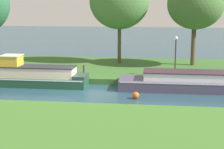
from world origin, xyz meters
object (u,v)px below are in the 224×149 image
object	(u,v)px
slate_barge	(193,82)
lamp_post	(176,51)
mooring_post_far	(4,69)
forest_narrowboat	(36,76)
mooring_post_near	(84,71)
willow_tree_centre	(119,1)
willow_tree_right	(196,4)
channel_buoy	(136,95)

from	to	relation	value
slate_barge	lamp_post	bearing A→B (deg)	113.27
mooring_post_far	forest_narrowboat	bearing A→B (deg)	-27.32
lamp_post	mooring_post_near	bearing A→B (deg)	-171.74
willow_tree_centre	mooring_post_far	size ratio (longest dim) A/B	9.45
willow_tree_right	channel_buoy	size ratio (longest dim) A/B	17.26
forest_narrowboat	lamp_post	world-z (taller)	lamp_post
slate_barge	mooring_post_near	size ratio (longest dim) A/B	11.29
slate_barge	mooring_post_far	xyz separation A→B (m)	(-13.38, 1.48, 0.28)
lamp_post	mooring_post_near	xyz separation A→B (m)	(-6.42, -0.93, -1.38)
slate_barge	lamp_post	distance (m)	3.11
forest_narrowboat	mooring_post_far	size ratio (longest dim) A/B	8.72
slate_barge	mooring_post_far	size ratio (longest dim) A/B	11.66
forest_narrowboat	willow_tree_right	bearing A→B (deg)	31.72
willow_tree_centre	channel_buoy	size ratio (longest dim) A/B	18.58
slate_barge	lamp_post	size ratio (longest dim) A/B	3.33
mooring_post_far	channel_buoy	world-z (taller)	mooring_post_far
forest_narrowboat	willow_tree_right	distance (m)	13.94
slate_barge	forest_narrowboat	distance (m)	10.51
slate_barge	mooring_post_near	distance (m)	7.61
mooring_post_near	mooring_post_far	bearing A→B (deg)	180.00
lamp_post	channel_buoy	distance (m)	5.93
lamp_post	channel_buoy	world-z (taller)	lamp_post
mooring_post_near	channel_buoy	bearing A→B (deg)	-45.93
willow_tree_centre	willow_tree_right	bearing A→B (deg)	-6.32
willow_tree_right	slate_barge	bearing A→B (deg)	-95.17
forest_narrowboat	lamp_post	bearing A→B (deg)	14.28
willow_tree_right	forest_narrowboat	bearing A→B (deg)	-148.28
willow_tree_right	channel_buoy	world-z (taller)	willow_tree_right
mooring_post_near	channel_buoy	world-z (taller)	mooring_post_near
slate_barge	forest_narrowboat	size ratio (longest dim) A/B	1.34
forest_narrowboat	willow_tree_centre	bearing A→B (deg)	57.13
willow_tree_centre	lamp_post	world-z (taller)	willow_tree_centre
mooring_post_far	willow_tree_centre	bearing A→B (deg)	38.14
forest_narrowboat	mooring_post_far	distance (m)	3.23
willow_tree_centre	willow_tree_right	distance (m)	6.28
lamp_post	mooring_post_far	bearing A→B (deg)	-175.68
mooring_post_far	slate_barge	bearing A→B (deg)	-6.32
forest_narrowboat	willow_tree_right	size ratio (longest dim) A/B	0.99
mooring_post_near	slate_barge	bearing A→B (deg)	-11.23
channel_buoy	mooring_post_near	bearing A→B (deg)	134.07
slate_barge	mooring_post_near	xyz separation A→B (m)	(-7.45, 1.48, 0.30)
slate_barge	willow_tree_right	world-z (taller)	willow_tree_right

